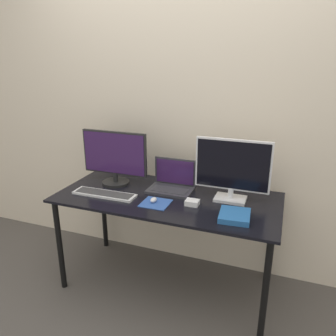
# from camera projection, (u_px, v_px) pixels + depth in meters

# --- Properties ---
(ground_plane) EXTENTS (12.00, 12.00, 0.00)m
(ground_plane) POSITION_uv_depth(u_px,v_px,m) (149.00, 315.00, 2.19)
(ground_plane) COLOR #4C4742
(wall_back) EXTENTS (7.00, 0.05, 2.50)m
(wall_back) POSITION_uv_depth(u_px,v_px,m) (187.00, 112.00, 2.48)
(wall_back) COLOR beige
(wall_back) RESTS_ON ground_plane
(desk) EXTENTS (1.53, 0.71, 0.72)m
(desk) POSITION_uv_depth(u_px,v_px,m) (167.00, 207.00, 2.30)
(desk) COLOR black
(desk) RESTS_ON ground_plane
(monitor_left) EXTENTS (0.51, 0.21, 0.41)m
(monitor_left) POSITION_uv_depth(u_px,v_px,m) (115.00, 158.00, 2.44)
(monitor_left) COLOR black
(monitor_left) RESTS_ON desk
(monitor_right) EXTENTS (0.49, 0.15, 0.42)m
(monitor_right) POSITION_uv_depth(u_px,v_px,m) (232.00, 169.00, 2.15)
(monitor_right) COLOR silver
(monitor_right) RESTS_ON desk
(laptop) EXTENTS (0.32, 0.21, 0.22)m
(laptop) POSITION_uv_depth(u_px,v_px,m) (172.00, 182.00, 2.38)
(laptop) COLOR #333338
(laptop) RESTS_ON desk
(keyboard) EXTENTS (0.46, 0.13, 0.02)m
(keyboard) POSITION_uv_depth(u_px,v_px,m) (104.00, 194.00, 2.29)
(keyboard) COLOR silver
(keyboard) RESTS_ON desk
(mousepad) EXTENTS (0.18, 0.18, 0.00)m
(mousepad) POSITION_uv_depth(u_px,v_px,m) (156.00, 203.00, 2.16)
(mousepad) COLOR #2D519E
(mousepad) RESTS_ON desk
(mouse) EXTENTS (0.04, 0.06, 0.03)m
(mouse) POSITION_uv_depth(u_px,v_px,m) (154.00, 200.00, 2.17)
(mouse) COLOR silver
(mouse) RESTS_ON mousepad
(book) EXTENTS (0.20, 0.21, 0.03)m
(book) POSITION_uv_depth(u_px,v_px,m) (235.00, 216.00, 1.96)
(book) COLOR #235B9E
(book) RESTS_ON desk
(power_brick) EXTENTS (0.09, 0.07, 0.04)m
(power_brick) POSITION_uv_depth(u_px,v_px,m) (192.00, 203.00, 2.14)
(power_brick) COLOR white
(power_brick) RESTS_ON desk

